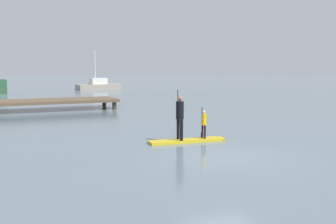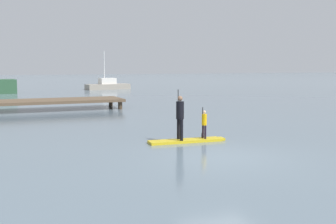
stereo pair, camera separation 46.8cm
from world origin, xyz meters
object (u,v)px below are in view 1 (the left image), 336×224
at_px(paddler_adult, 180,115).
at_px(paddler_child_solo, 204,123).
at_px(paddleboard_near, 187,141).
at_px(motor_boat_small_navy, 99,85).

xyz_separation_m(paddler_adult, paddler_child_solo, (0.99, -0.07, -0.35)).
distance_m(paddleboard_near, paddler_child_solo, 0.96).
distance_m(paddleboard_near, motor_boat_small_navy, 35.17).
bearing_deg(motor_boat_small_navy, paddler_child_solo, -98.19).
height_order(paddler_adult, motor_boat_small_navy, motor_boat_small_navy).
bearing_deg(paddler_adult, paddleboard_near, -5.53).
bearing_deg(paddleboard_near, paddler_child_solo, -3.18).
height_order(paddleboard_near, motor_boat_small_navy, motor_boat_small_navy).
bearing_deg(motor_boat_small_navy, paddler_adult, -99.80).
xyz_separation_m(paddleboard_near, paddler_child_solo, (0.70, -0.04, 0.66)).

